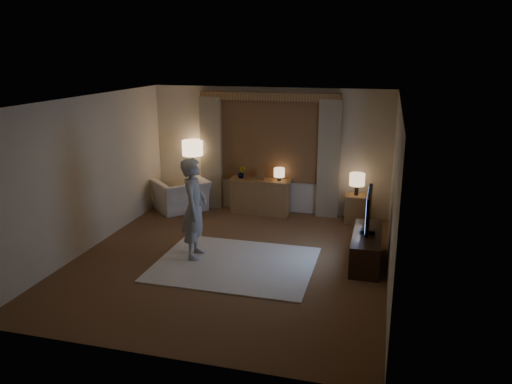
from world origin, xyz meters
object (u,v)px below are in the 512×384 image
(armchair, at_px, (181,195))
(tv_stand, at_px, (366,248))
(person, at_px, (194,208))
(side_table, at_px, (355,209))
(sideboard, at_px, (260,197))

(armchair, relative_size, tv_stand, 0.74)
(armchair, height_order, person, person)
(side_table, bearing_deg, tv_stand, -81.01)
(side_table, xyz_separation_m, tv_stand, (0.31, -1.97, -0.03))
(sideboard, xyz_separation_m, tv_stand, (2.28, -2.02, -0.10))
(sideboard, xyz_separation_m, side_table, (1.97, -0.05, -0.07))
(sideboard, xyz_separation_m, armchair, (-1.67, -0.24, -0.01))
(armchair, xyz_separation_m, tv_stand, (3.96, -1.79, -0.09))
(person, bearing_deg, tv_stand, -88.11)
(sideboard, relative_size, armchair, 1.16)
(side_table, bearing_deg, sideboard, 178.55)
(armchair, bearing_deg, sideboard, 141.18)
(side_table, height_order, tv_stand, side_table)
(sideboard, relative_size, side_table, 2.14)
(sideboard, bearing_deg, side_table, -1.45)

